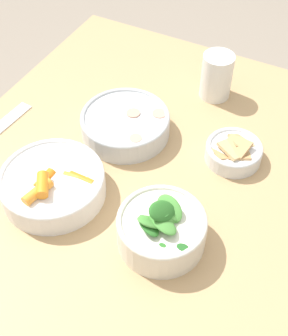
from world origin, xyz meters
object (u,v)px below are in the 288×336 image
bowl_carrots (53,184)px  cup (217,76)px  bowl_beans_hotdog (126,124)px  bowl_greens (162,229)px  bowl_cookies (234,151)px

bowl_carrots → cup: cup is taller
bowl_beans_hotdog → cup: cup is taller
bowl_greens → cup: 0.42m
bowl_carrots → bowl_beans_hotdog: bearing=-10.9°
bowl_carrots → bowl_beans_hotdog: size_ratio=1.05×
bowl_beans_hotdog → cup: 0.24m
bowl_greens → bowl_cookies: 0.25m
bowl_carrots → cup: size_ratio=1.86×
bowl_carrots → bowl_beans_hotdog: 0.21m
bowl_carrots → cup: 0.44m
bowl_carrots → cup: (0.41, -0.16, 0.02)m
bowl_greens → cup: (0.42, 0.07, 0.01)m
bowl_cookies → cup: 0.21m
bowl_cookies → cup: bearing=32.0°
bowl_carrots → cup: bearing=-21.3°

